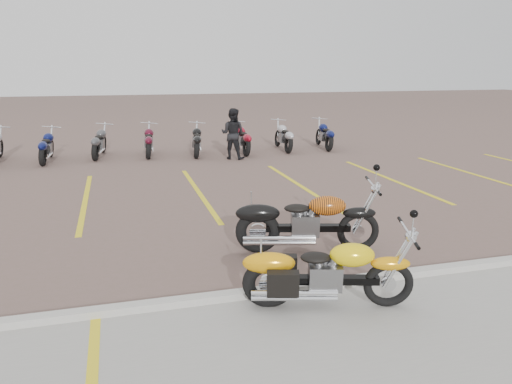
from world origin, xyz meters
TOP-DOWN VIEW (x-y plane):
  - ground at (0.00, 0.00)m, footprint 100.00×100.00m
  - curb at (0.00, -2.00)m, footprint 60.00×0.18m
  - parking_stripes at (0.00, 4.00)m, footprint 38.00×5.50m
  - yellow_cruiser at (0.55, -2.51)m, footprint 2.15×0.76m
  - flame_cruiser at (1.03, -0.58)m, footprint 2.37×0.78m
  - person_b at (1.90, 8.35)m, footprint 1.05×1.00m
  - bg_bike_row at (-1.67, 9.67)m, footprint 15.64×2.04m

SIDE VIEW (x-z plane):
  - ground at x=0.00m, z-range 0.00..0.00m
  - parking_stripes at x=0.00m, z-range 0.00..0.01m
  - curb at x=0.00m, z-range 0.00..0.12m
  - yellow_cruiser at x=0.55m, z-range 0.00..0.91m
  - flame_cruiser at x=1.03m, z-range 0.00..0.99m
  - bg_bike_row at x=-1.67m, z-range 0.00..1.10m
  - person_b at x=1.90m, z-range 0.00..1.71m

